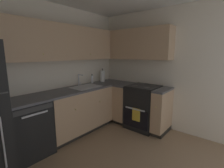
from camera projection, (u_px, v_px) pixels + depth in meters
wall_back at (48, 72)px, 3.01m from camera, size 3.52×0.05×2.48m
wall_right at (172, 71)px, 3.26m from camera, size 0.05×3.44×2.48m
dishwasher at (27, 129)px, 2.50m from camera, size 0.60×0.63×0.87m
lower_cabinets_back at (78, 111)px, 3.27m from camera, size 1.40×0.62×0.87m
countertop_back at (78, 89)px, 3.18m from camera, size 2.60×0.60×0.03m
lower_cabinets_right at (139, 107)px, 3.51m from camera, size 0.62×1.14×0.87m
countertop_right at (140, 87)px, 3.42m from camera, size 0.60×1.14×0.03m
oven_range at (143, 107)px, 3.46m from camera, size 0.68×0.62×1.06m
upper_cabinets_back at (64, 43)px, 2.98m from camera, size 2.28×0.34×0.64m
upper_cabinets_right at (133, 44)px, 3.54m from camera, size 0.32×1.69×0.64m
sink at (86, 89)px, 3.32m from camera, size 0.58×0.40×0.10m
faucet at (79, 79)px, 3.42m from camera, size 0.07×0.16×0.25m
soap_bottle at (92, 79)px, 3.70m from camera, size 0.05×0.05×0.21m
paper_towel_roll at (103, 76)px, 3.93m from camera, size 0.11×0.11×0.33m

